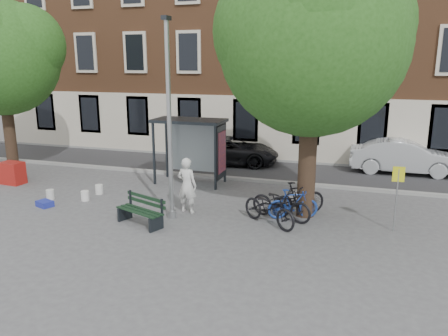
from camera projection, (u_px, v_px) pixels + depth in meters
ground at (172, 218)px, 13.89m from camera, size 90.00×90.00×0.00m
road at (234, 168)px, 20.37m from camera, size 40.00×4.00×0.01m
curb_near at (221, 177)px, 18.50m from camera, size 40.00×0.25×0.12m
curb_far at (246, 158)px, 22.20m from camera, size 40.00×0.25×0.12m
building_row at (266, 22)px, 24.26m from camera, size 30.00×8.00×14.00m
lamppost at (170, 131)px, 13.23m from camera, size 0.28×0.35×6.11m
tree_right at (313, 34)px, 12.65m from camera, size 5.76×5.60×8.20m
bus_shelter at (200, 137)px, 17.42m from camera, size 2.85×1.45×2.62m
painter at (187, 185)px, 14.18m from camera, size 0.72×0.52×1.84m
bench at (141, 212)px, 13.24m from camera, size 1.75×1.09×0.86m
bike_a at (281, 203)px, 13.65m from camera, size 2.18×1.33×1.08m
bike_b at (293, 204)px, 13.71m from camera, size 1.67×1.06×0.97m
bike_c at (269, 208)px, 13.16m from camera, size 2.13×1.72×1.09m
bike_d at (299, 198)px, 13.98m from camera, size 1.81×1.64×1.15m
car_dark at (229, 150)px, 21.11m from camera, size 5.00×2.82×1.32m
car_silver at (404, 156)px, 19.28m from camera, size 4.64×1.68×1.52m
red_stand at (12, 173)px, 17.65m from camera, size 0.94×0.67×0.90m
blue_crate at (45, 204)px, 14.95m from camera, size 0.66×0.57×0.20m
bucket_a at (85, 196)px, 15.56m from camera, size 0.37×0.37×0.36m
bucket_b at (99, 189)px, 16.34m from camera, size 0.35×0.35×0.36m
bucket_c at (50, 195)px, 15.71m from camera, size 0.35×0.35×0.36m
notice_sign at (398, 185)px, 12.46m from camera, size 0.34×0.07×1.94m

